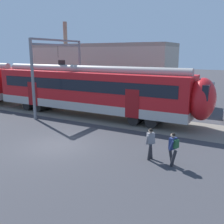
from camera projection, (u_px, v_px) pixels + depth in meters
The scene contains 7 objects.
ground_plane at pixel (57, 145), 15.51m from camera, with size 160.00×160.00×0.00m, color #38383D.
track_bed at pixel (3, 104), 28.24m from camera, with size 80.00×4.40×0.01m, color slate.
commuter_train at pixel (18, 84), 26.56m from camera, with size 38.05×3.07×4.73m.
pedestrian_grey at pixel (151, 142), 13.27m from camera, with size 0.44×0.69×1.67m.
pedestrian_navy at pixel (173, 146), 12.51m from camera, with size 0.58×0.64×1.67m.
catenary_gantry at pixel (59, 65), 23.52m from camera, with size 0.24×6.64×6.53m.
background_building at pixel (101, 71), 31.78m from camera, with size 17.53×5.00×9.20m.
Camera 1 is at (10.02, -11.23, 5.35)m, focal length 42.00 mm.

